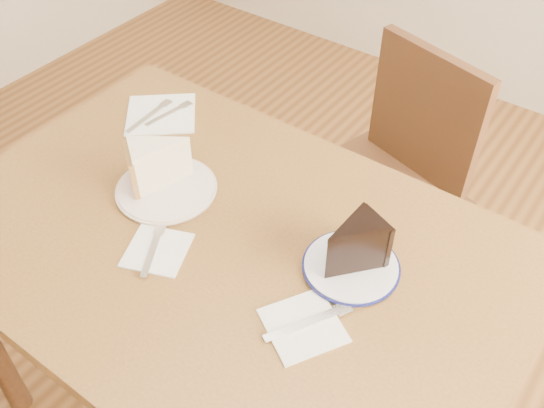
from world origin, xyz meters
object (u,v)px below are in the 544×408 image
(chair_far, at_px, (383,186))
(plate_cream, at_px, (167,189))
(carrot_cake, at_px, (163,164))
(table, at_px, (226,272))
(plate_navy, at_px, (351,267))
(chocolate_cake, at_px, (350,249))

(chair_far, xyz_separation_m, plate_cream, (-0.26, -0.58, 0.28))
(chair_far, bearing_deg, carrot_cake, 79.35)
(table, bearing_deg, plate_navy, 19.50)
(chocolate_cake, bearing_deg, chair_far, -50.92)
(chocolate_cake, bearing_deg, carrot_cake, 23.78)
(table, distance_m, chocolate_cake, 0.30)
(table, height_order, chocolate_cake, chocolate_cake)
(table, relative_size, plate_cream, 5.65)
(chair_far, height_order, plate_navy, chair_far)
(plate_cream, relative_size, carrot_cake, 1.67)
(plate_navy, bearing_deg, table, -160.50)
(plate_navy, distance_m, carrot_cake, 0.46)
(table, distance_m, plate_cream, 0.22)
(chair_far, bearing_deg, table, 99.74)
(carrot_cake, bearing_deg, plate_navy, 40.03)
(table, relative_size, chair_far, 1.39)
(chair_far, relative_size, plate_navy, 4.76)
(plate_navy, height_order, carrot_cake, carrot_cake)
(plate_cream, relative_size, chocolate_cake, 1.88)
(carrot_cake, distance_m, chocolate_cake, 0.46)
(plate_cream, bearing_deg, carrot_cake, 136.58)
(chocolate_cake, bearing_deg, plate_cream, 26.23)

